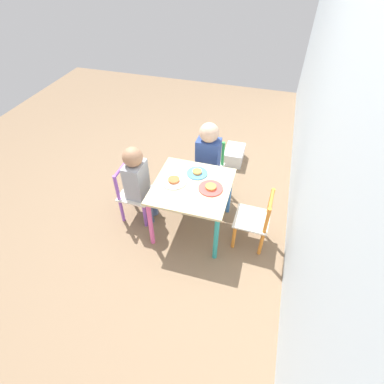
{
  "coord_description": "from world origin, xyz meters",
  "views": [
    {
      "loc": [
        1.63,
        0.47,
        1.96
      ],
      "look_at": [
        0.0,
        0.0,
        0.4
      ],
      "focal_mm": 28.0,
      "sensor_mm": 36.0,
      "label": 1
    }
  ],
  "objects_px": {
    "kids_table": "(192,192)",
    "plate_left": "(197,173)",
    "chair_green": "(209,169)",
    "child_left": "(208,155)",
    "chair_purple": "(134,194)",
    "chair_orange": "(255,221)",
    "storage_bin": "(234,155)",
    "plate_front": "(174,181)",
    "plate_back": "(211,188)",
    "child_front": "(138,179)"
  },
  "relations": [
    {
      "from": "chair_orange",
      "to": "child_left",
      "type": "relative_size",
      "value": 0.68
    },
    {
      "from": "chair_green",
      "to": "plate_back",
      "type": "xyz_separation_m",
      "value": [
        0.51,
        0.13,
        0.23
      ]
    },
    {
      "from": "kids_table",
      "to": "plate_left",
      "type": "distance_m",
      "value": 0.16
    },
    {
      "from": "child_left",
      "to": "storage_bin",
      "type": "bearing_deg",
      "value": 76.06
    },
    {
      "from": "chair_purple",
      "to": "plate_left",
      "type": "xyz_separation_m",
      "value": [
        -0.14,
        0.51,
        0.23
      ]
    },
    {
      "from": "chair_orange",
      "to": "chair_purple",
      "type": "bearing_deg",
      "value": -89.13
    },
    {
      "from": "chair_purple",
      "to": "storage_bin",
      "type": "bearing_deg",
      "value": -33.26
    },
    {
      "from": "chair_green",
      "to": "child_left",
      "type": "bearing_deg",
      "value": -90.0
    },
    {
      "from": "chair_orange",
      "to": "child_left",
      "type": "bearing_deg",
      "value": -131.22
    },
    {
      "from": "chair_green",
      "to": "chair_orange",
      "type": "relative_size",
      "value": 1.0
    },
    {
      "from": "chair_green",
      "to": "plate_front",
      "type": "height_order",
      "value": "chair_green"
    },
    {
      "from": "plate_back",
      "to": "plate_left",
      "type": "bearing_deg",
      "value": -135.0
    },
    {
      "from": "kids_table",
      "to": "chair_purple",
      "type": "height_order",
      "value": "chair_purple"
    },
    {
      "from": "child_left",
      "to": "plate_left",
      "type": "height_order",
      "value": "child_left"
    },
    {
      "from": "chair_green",
      "to": "storage_bin",
      "type": "bearing_deg",
      "value": 74.55
    },
    {
      "from": "child_front",
      "to": "kids_table",
      "type": "bearing_deg",
      "value": -90.0
    },
    {
      "from": "plate_left",
      "to": "chair_purple",
      "type": "bearing_deg",
      "value": -74.37
    },
    {
      "from": "child_front",
      "to": "plate_left",
      "type": "distance_m",
      "value": 0.47
    },
    {
      "from": "kids_table",
      "to": "plate_back",
      "type": "height_order",
      "value": "plate_back"
    },
    {
      "from": "chair_orange",
      "to": "storage_bin",
      "type": "height_order",
      "value": "chair_orange"
    },
    {
      "from": "child_front",
      "to": "plate_left",
      "type": "height_order",
      "value": "child_front"
    },
    {
      "from": "plate_left",
      "to": "storage_bin",
      "type": "relative_size",
      "value": 0.57
    },
    {
      "from": "chair_orange",
      "to": "storage_bin",
      "type": "xyz_separation_m",
      "value": [
        -1.05,
        -0.34,
        -0.17
      ]
    },
    {
      "from": "plate_front",
      "to": "plate_left",
      "type": "bearing_deg",
      "value": 135.0
    },
    {
      "from": "chair_green",
      "to": "chair_orange",
      "type": "height_order",
      "value": "same"
    },
    {
      "from": "plate_left",
      "to": "plate_back",
      "type": "distance_m",
      "value": 0.2
    },
    {
      "from": "kids_table",
      "to": "chair_purple",
      "type": "relative_size",
      "value": 1.16
    },
    {
      "from": "chair_green",
      "to": "plate_left",
      "type": "distance_m",
      "value": 0.43
    },
    {
      "from": "chair_purple",
      "to": "child_front",
      "type": "height_order",
      "value": "child_front"
    },
    {
      "from": "child_left",
      "to": "storage_bin",
      "type": "relative_size",
      "value": 2.56
    },
    {
      "from": "child_left",
      "to": "plate_front",
      "type": "xyz_separation_m",
      "value": [
        0.45,
        -0.16,
        0.03
      ]
    },
    {
      "from": "chair_purple",
      "to": "chair_orange",
      "type": "height_order",
      "value": "same"
    },
    {
      "from": "child_front",
      "to": "plate_front",
      "type": "xyz_separation_m",
      "value": [
        0.0,
        0.3,
        0.05
      ]
    },
    {
      "from": "chair_green",
      "to": "chair_orange",
      "type": "distance_m",
      "value": 0.72
    },
    {
      "from": "child_left",
      "to": "storage_bin",
      "type": "height_order",
      "value": "child_left"
    },
    {
      "from": "kids_table",
      "to": "plate_front",
      "type": "height_order",
      "value": "plate_front"
    },
    {
      "from": "chair_green",
      "to": "chair_purple",
      "type": "height_order",
      "value": "same"
    },
    {
      "from": "kids_table",
      "to": "chair_green",
      "type": "bearing_deg",
      "value": 178.48
    },
    {
      "from": "chair_purple",
      "to": "plate_left",
      "type": "bearing_deg",
      "value": -74.09
    },
    {
      "from": "plate_front",
      "to": "storage_bin",
      "type": "relative_size",
      "value": 0.68
    },
    {
      "from": "chair_green",
      "to": "plate_left",
      "type": "bearing_deg",
      "value": -90.61
    },
    {
      "from": "kids_table",
      "to": "plate_front",
      "type": "relative_size",
      "value": 2.97
    },
    {
      "from": "plate_left",
      "to": "plate_back",
      "type": "bearing_deg",
      "value": 45.0
    },
    {
      "from": "kids_table",
      "to": "child_left",
      "type": "distance_m",
      "value": 0.45
    },
    {
      "from": "child_left",
      "to": "plate_front",
      "type": "relative_size",
      "value": 3.77
    },
    {
      "from": "chair_purple",
      "to": "child_left",
      "type": "relative_size",
      "value": 0.68
    },
    {
      "from": "kids_table",
      "to": "storage_bin",
      "type": "xyz_separation_m",
      "value": [
        -1.03,
        0.17,
        -0.32
      ]
    },
    {
      "from": "storage_bin",
      "to": "kids_table",
      "type": "bearing_deg",
      "value": -9.52
    },
    {
      "from": "child_front",
      "to": "child_left",
      "type": "bearing_deg",
      "value": -45.54
    },
    {
      "from": "plate_front",
      "to": "child_front",
      "type": "bearing_deg",
      "value": -90.4
    }
  ]
}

